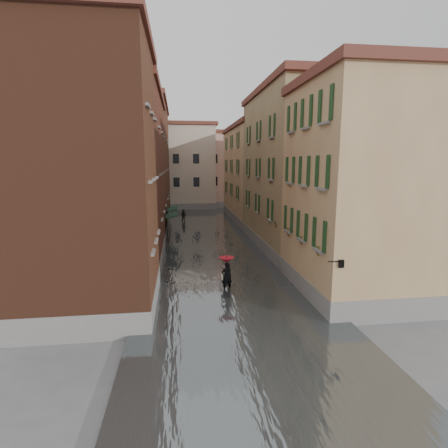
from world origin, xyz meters
TOP-DOWN VIEW (x-y plane):
  - ground at (0.00, 0.00)m, footprint 120.00×120.00m
  - floodwater at (0.00, 13.00)m, footprint 10.00×60.00m
  - building_left_near at (-7.00, -2.00)m, footprint 6.00×8.00m
  - building_left_mid at (-7.00, 9.00)m, footprint 6.00×14.00m
  - building_left_far at (-7.00, 24.00)m, footprint 6.00×16.00m
  - building_right_near at (7.00, -2.00)m, footprint 6.00×8.00m
  - building_right_mid at (7.00, 9.00)m, footprint 6.00×14.00m
  - building_right_far at (7.00, 24.00)m, footprint 6.00×16.00m
  - building_end_cream at (-3.00, 38.00)m, footprint 12.00×9.00m
  - building_end_pink at (6.00, 40.00)m, footprint 10.00×9.00m
  - awning_near at (-3.49, 12.42)m, footprint 1.09×2.75m
  - awning_far at (-3.48, 17.18)m, footprint 1.09×3.34m
  - wall_lantern at (4.33, -6.00)m, footprint 0.71×0.22m
  - window_planters at (4.12, -0.66)m, footprint 0.59×8.39m
  - pedestrian_main at (-0.08, -0.99)m, footprint 0.88×0.88m
  - pedestrian_far at (-2.16, 23.35)m, footprint 0.88×0.73m

SIDE VIEW (x-z plane):
  - ground at x=0.00m, z-range 0.00..0.00m
  - floodwater at x=0.00m, z-range 0.00..0.20m
  - pedestrian_far at x=-2.16m, z-range 0.00..1.65m
  - pedestrian_main at x=-0.08m, z-range 0.17..2.23m
  - awning_near at x=-3.49m, z-range 1.06..3.86m
  - awning_far at x=-3.48m, z-range 1.08..3.88m
  - wall_lantern at x=4.33m, z-range 2.83..3.18m
  - window_planters at x=4.12m, z-range 3.09..3.93m
  - building_right_near at x=7.00m, z-range 0.00..11.50m
  - building_right_far at x=7.00m, z-range 0.00..11.50m
  - building_end_pink at x=6.00m, z-range 0.00..12.00m
  - building_left_mid at x=-7.00m, z-range 0.00..12.50m
  - building_left_near at x=-7.00m, z-range 0.00..13.00m
  - building_right_mid at x=7.00m, z-range 0.00..13.00m
  - building_end_cream at x=-3.00m, z-range 0.00..13.00m
  - building_left_far at x=-7.00m, z-range 0.00..14.00m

